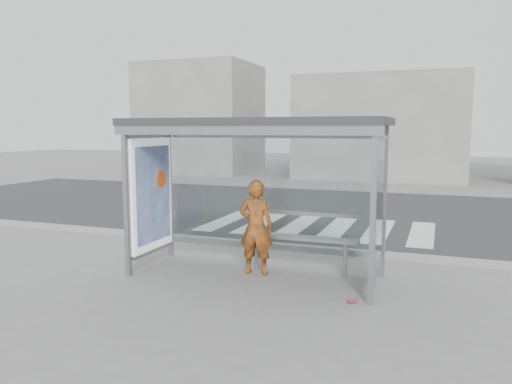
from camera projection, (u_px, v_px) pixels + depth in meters
ground at (255, 276)px, 8.34m from camera, size 80.00×80.00×0.00m
road at (337, 211)px, 14.85m from camera, size 30.00×10.00×0.01m
curb at (288, 247)px, 10.15m from camera, size 30.00×0.18×0.12m
crosswalk at (317, 227)px, 12.53m from camera, size 5.55×3.00×0.00m
bus_shelter at (235, 157)px, 8.28m from camera, size 4.25×1.65×2.62m
building_left at (201, 119)px, 28.16m from camera, size 6.00×5.00×6.00m
building_center at (382, 128)px, 24.77m from camera, size 8.00×5.00×5.00m
person at (256, 227)px, 8.40m from camera, size 0.61×0.43×1.61m
bench at (300, 238)px, 8.51m from camera, size 2.00×0.33×1.03m
soda_can at (352, 301)px, 7.04m from camera, size 0.13×0.13×0.07m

